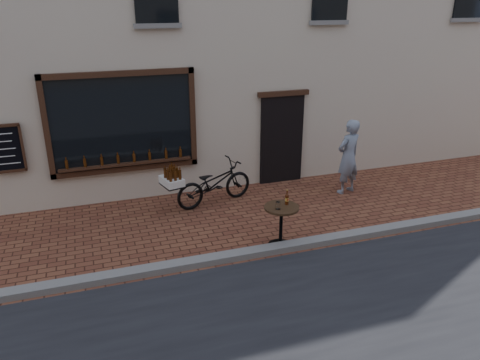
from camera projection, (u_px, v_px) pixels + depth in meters
name	position (u px, v px, depth m)	size (l,w,h in m)	color
ground	(258.00, 260.00, 8.40)	(90.00, 90.00, 0.00)	#5D2D1E
kerb	(254.00, 252.00, 8.56)	(90.00, 0.25, 0.12)	slate
cargo_bicycle	(213.00, 183.00, 10.53)	(2.24, 1.13, 1.05)	black
bistro_table	(281.00, 218.00, 8.66)	(0.65, 0.65, 1.11)	black
pedestrian	(348.00, 157.00, 11.01)	(0.66, 0.43, 1.80)	gray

